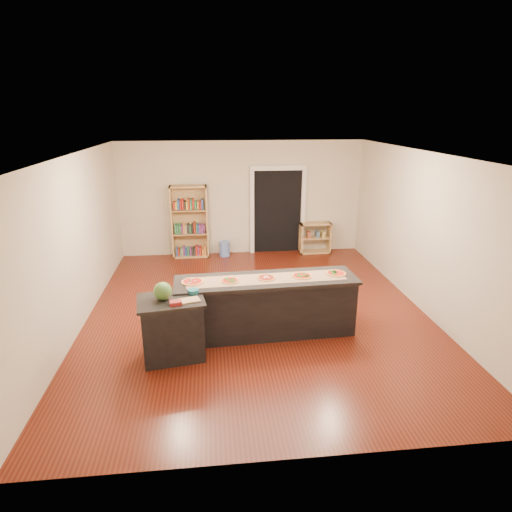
{
  "coord_description": "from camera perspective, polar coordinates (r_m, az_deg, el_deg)",
  "views": [
    {
      "loc": [
        -0.78,
        -6.99,
        3.44
      ],
      "look_at": [
        0.0,
        0.2,
        1.0
      ],
      "focal_mm": 30.0,
      "sensor_mm": 36.0,
      "label": 1
    }
  ],
  "objects": [
    {
      "name": "doorway",
      "position": [
        10.82,
        2.9,
        6.69
      ],
      "size": [
        1.4,
        0.09,
        2.21
      ],
      "color": "black",
      "rests_on": "room"
    },
    {
      "name": "kraft_paper",
      "position": [
        6.73,
        1.39,
        -3.04
      ],
      "size": [
        2.52,
        0.57,
        0.0
      ],
      "primitive_type": "cube",
      "rotation": [
        0.0,
        0.0,
        0.05
      ],
      "color": "#936B4C",
      "rests_on": "kitchen_island"
    },
    {
      "name": "pizza_e",
      "position": [
        7.04,
        10.62,
        -2.28
      ],
      "size": [
        0.33,
        0.33,
        0.02
      ],
      "color": "tan",
      "rests_on": "kitchen_island"
    },
    {
      "name": "low_shelf",
      "position": [
        11.03,
        7.87,
        2.43
      ],
      "size": [
        0.78,
        0.34,
        0.78
      ],
      "primitive_type": "cube",
      "color": "tan",
      "rests_on": "ground"
    },
    {
      "name": "kitchen_island",
      "position": [
        6.93,
        1.35,
        -6.66
      ],
      "size": [
        2.88,
        0.78,
        0.95
      ],
      "rotation": [
        0.0,
        0.0,
        0.05
      ],
      "color": "black",
      "rests_on": "ground"
    },
    {
      "name": "pizza_c",
      "position": [
        6.74,
        1.37,
        -2.91
      ],
      "size": [
        0.29,
        0.29,
        0.02
      ],
      "color": "tan",
      "rests_on": "kitchen_island"
    },
    {
      "name": "watermelon",
      "position": [
        6.17,
        -12.33,
        -4.6
      ],
      "size": [
        0.26,
        0.26,
        0.26
      ],
      "primitive_type": "sphere",
      "color": "#144214",
      "rests_on": "side_counter"
    },
    {
      "name": "package_red",
      "position": [
        6.01,
        -10.66,
        -6.18
      ],
      "size": [
        0.18,
        0.15,
        0.06
      ],
      "primitive_type": "cube",
      "rotation": [
        0.0,
        0.0,
        0.21
      ],
      "color": "maroon",
      "rests_on": "side_counter"
    },
    {
      "name": "pizza_d",
      "position": [
        6.86,
        6.13,
        -2.64
      ],
      "size": [
        0.33,
        0.33,
        0.02
      ],
      "color": "tan",
      "rests_on": "kitchen_island"
    },
    {
      "name": "side_counter",
      "position": [
        6.41,
        -11.07,
        -9.41
      ],
      "size": [
        0.93,
        0.68,
        0.92
      ],
      "rotation": [
        0.0,
        0.0,
        0.15
      ],
      "color": "black",
      "rests_on": "ground"
    },
    {
      "name": "waste_bin",
      "position": [
        10.74,
        -4.22,
        0.97
      ],
      "size": [
        0.26,
        0.26,
        0.38
      ],
      "primitive_type": "cylinder",
      "color": "#5B7DCB",
      "rests_on": "ground"
    },
    {
      "name": "pizza_b",
      "position": [
        6.64,
        -3.48,
        -3.29
      ],
      "size": [
        0.29,
        0.29,
        0.02
      ],
      "color": "tan",
      "rests_on": "kitchen_island"
    },
    {
      "name": "bookshelf",
      "position": [
        10.61,
        -8.84,
        4.51
      ],
      "size": [
        0.89,
        0.32,
        1.78
      ],
      "primitive_type": "cube",
      "color": "tan",
      "rests_on": "ground"
    },
    {
      "name": "room",
      "position": [
        7.32,
        0.17,
        2.47
      ],
      "size": [
        6.0,
        7.0,
        2.8
      ],
      "color": "beige",
      "rests_on": "ground"
    },
    {
      "name": "package_teal",
      "position": [
        6.33,
        -8.37,
        -4.7
      ],
      "size": [
        0.17,
        0.17,
        0.06
      ],
      "primitive_type": "cylinder",
      "color": "#195966",
      "rests_on": "side_counter"
    },
    {
      "name": "pizza_a",
      "position": [
        6.66,
        -8.46,
        -3.4
      ],
      "size": [
        0.33,
        0.33,
        0.02
      ],
      "color": "tan",
      "rests_on": "kitchen_island"
    },
    {
      "name": "cutting_board",
      "position": [
        6.1,
        -8.87,
        -5.86
      ],
      "size": [
        0.32,
        0.26,
        0.02
      ],
      "primitive_type": "cube",
      "rotation": [
        0.0,
        0.0,
        0.27
      ],
      "color": "tan",
      "rests_on": "side_counter"
    }
  ]
}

